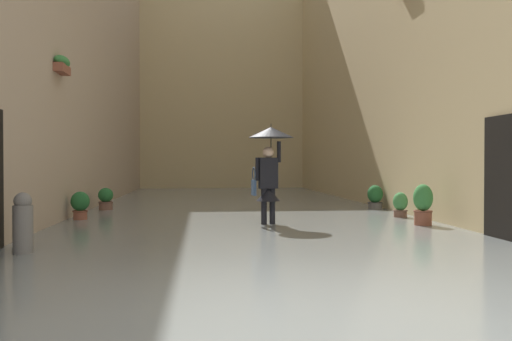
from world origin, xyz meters
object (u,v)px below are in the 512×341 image
at_px(potted_plant_far_right, 80,206).
at_px(potted_plant_mid_left, 400,206).
at_px(potted_plant_far_left, 423,206).
at_px(mooring_bollard, 23,227).
at_px(person_wading, 269,157).
at_px(potted_plant_near_right, 106,200).
at_px(potted_plant_near_left, 375,199).

bearing_deg(potted_plant_far_right, potted_plant_mid_left, 178.46).
relative_size(potted_plant_far_left, mooring_bollard, 0.97).
distance_m(person_wading, potted_plant_near_right, 5.62).
relative_size(person_wading, potted_plant_near_right, 3.13).
bearing_deg(potted_plant_near_left, mooring_bollard, 41.24).
xyz_separation_m(potted_plant_far_right, mooring_bollard, (-0.20, 4.46, 0.07)).
bearing_deg(potted_plant_near_right, potted_plant_mid_left, 160.04).
bearing_deg(potted_plant_far_left, person_wading, -8.73).
relative_size(potted_plant_far_left, potted_plant_near_left, 1.24).
height_order(potted_plant_far_left, potted_plant_near_right, potted_plant_far_left).
relative_size(potted_plant_mid_left, potted_plant_near_right, 0.98).
xyz_separation_m(potted_plant_far_right, potted_plant_near_left, (-7.51, -1.94, -0.02)).
bearing_deg(potted_plant_near_left, potted_plant_near_right, -3.90).
bearing_deg(mooring_bollard, potted_plant_near_right, -89.41).
bearing_deg(potted_plant_near_right, potted_plant_near_left, 176.10).
height_order(person_wading, mooring_bollard, person_wading).
bearing_deg(potted_plant_mid_left, person_wading, 19.13).
bearing_deg(potted_plant_far_right, potted_plant_far_left, 166.00).
xyz_separation_m(person_wading, mooring_bollard, (3.94, 3.13, -1.02)).
bearing_deg(potted_plant_near_left, potted_plant_far_left, 86.37).
distance_m(potted_plant_far_right, potted_plant_near_left, 7.75).
height_order(potted_plant_far_right, potted_plant_mid_left, potted_plant_far_right).
relative_size(potted_plant_far_right, potted_plant_near_right, 1.05).
height_order(potted_plant_near_right, mooring_bollard, mooring_bollard).
bearing_deg(potted_plant_far_left, potted_plant_far_right, -14.00).
relative_size(potted_plant_far_right, potted_plant_mid_left, 1.07).
bearing_deg(potted_plant_mid_left, potted_plant_near_left, -92.70).
relative_size(person_wading, potted_plant_far_right, 2.98).
distance_m(potted_plant_far_left, mooring_bollard, 7.55).
xyz_separation_m(potted_plant_near_right, mooring_bollard, (-0.07, 6.91, 0.12)).
height_order(person_wading, potted_plant_near_left, person_wading).
relative_size(potted_plant_far_right, potted_plant_near_left, 0.96).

